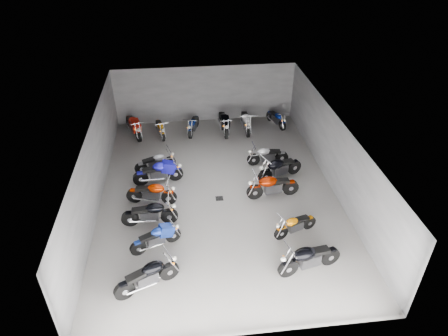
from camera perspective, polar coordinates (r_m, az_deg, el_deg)
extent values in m
plane|color=gray|center=(17.44, -0.83, -3.39)|extent=(14.00, 14.00, 0.00)
cube|color=gray|center=(22.73, -2.70, 10.50)|extent=(10.00, 0.10, 3.20)
cube|color=gray|center=(16.88, -18.02, -0.04)|extent=(0.10, 14.00, 3.20)
cube|color=gray|center=(17.66, 15.49, 2.01)|extent=(0.10, 14.00, 3.20)
cube|color=black|center=(15.72, -0.93, 6.04)|extent=(10.00, 14.00, 0.04)
cube|color=black|center=(17.05, -0.66, -4.38)|extent=(0.32, 0.32, 0.01)
cylinder|color=black|center=(13.75, -7.84, -14.39)|extent=(0.67, 0.41, 0.68)
cylinder|color=black|center=(13.48, -14.04, -16.62)|extent=(0.68, 0.43, 0.68)
cube|color=#2D2D30|center=(13.51, -10.94, -15.22)|extent=(0.76, 0.58, 0.42)
ellipsoid|color=black|center=(13.31, -10.15, -13.90)|extent=(0.83, 0.69, 0.38)
cube|color=black|center=(13.24, -12.48, -14.87)|extent=(0.71, 0.54, 0.19)
cylinder|color=black|center=(15.02, -7.28, -9.48)|extent=(0.59, 0.34, 0.59)
cylinder|color=black|center=(14.74, -12.17, -11.11)|extent=(0.60, 0.36, 0.59)
cube|color=#2D2D30|center=(14.80, -9.73, -10.04)|extent=(0.66, 0.49, 0.37)
ellipsoid|color=#19359B|center=(14.64, -9.09, -8.94)|extent=(0.73, 0.59, 0.33)
cube|color=black|center=(14.57, -10.93, -9.66)|extent=(0.62, 0.46, 0.17)
cylinder|color=black|center=(15.80, -7.81, -6.80)|extent=(0.67, 0.14, 0.67)
cylinder|color=black|center=(15.95, -13.28, -7.05)|extent=(0.67, 0.16, 0.67)
cube|color=#2D2D30|center=(15.79, -10.59, -6.64)|extent=(0.68, 0.32, 0.42)
ellipsoid|color=black|center=(15.56, -9.87, -5.66)|extent=(0.71, 0.42, 0.38)
cube|color=black|center=(15.64, -11.92, -5.88)|extent=(0.64, 0.30, 0.19)
cylinder|color=black|center=(16.75, -7.86, -4.16)|extent=(0.66, 0.25, 0.65)
cylinder|color=black|center=(17.10, -12.69, -3.86)|extent=(0.67, 0.27, 0.65)
cube|color=#2D2D30|center=(16.85, -10.34, -3.74)|extent=(0.70, 0.42, 0.41)
ellipsoid|color=#AA2300|center=(16.60, -9.70, -2.89)|extent=(0.75, 0.53, 0.36)
cube|color=black|center=(16.76, -11.51, -2.90)|extent=(0.66, 0.40, 0.18)
cylinder|color=black|center=(18.10, -6.95, -0.81)|extent=(0.70, 0.23, 0.68)
cylinder|color=black|center=(18.03, -11.81, -1.49)|extent=(0.70, 0.25, 0.68)
cube|color=#2D2D30|center=(17.99, -9.40, -0.87)|extent=(0.73, 0.41, 0.43)
ellipsoid|color=#1C1ABC|center=(17.81, -8.75, 0.15)|extent=(0.78, 0.52, 0.38)
cube|color=black|center=(17.81, -10.58, -0.22)|extent=(0.69, 0.39, 0.19)
cylinder|color=black|center=(19.01, -7.80, 0.80)|extent=(0.61, 0.28, 0.60)
cylinder|color=black|center=(18.79, -11.75, -0.07)|extent=(0.61, 0.30, 0.60)
cube|color=#2D2D30|center=(18.84, -9.79, 0.60)|extent=(0.66, 0.44, 0.37)
ellipsoid|color=#A7A7AE|center=(18.71, -9.27, 1.50)|extent=(0.71, 0.53, 0.34)
cube|color=black|center=(18.65, -10.75, 1.08)|extent=(0.62, 0.41, 0.17)
cylinder|color=black|center=(13.85, 9.13, -13.96)|extent=(0.72, 0.30, 0.71)
cylinder|color=black|center=(14.53, 14.88, -12.09)|extent=(0.73, 0.32, 0.71)
cube|color=#2D2D30|center=(14.09, 12.14, -12.71)|extent=(0.78, 0.49, 0.44)
ellipsoid|color=black|center=(13.74, 11.42, -11.97)|extent=(0.84, 0.60, 0.40)
cube|color=black|center=(14.03, 13.56, -11.41)|extent=(0.73, 0.46, 0.20)
cylinder|color=black|center=(15.15, 8.15, -9.18)|extent=(0.57, 0.31, 0.57)
cylinder|color=black|center=(15.78, 12.03, -7.62)|extent=(0.58, 0.32, 0.57)
cube|color=#2D2D30|center=(15.40, 10.16, -8.15)|extent=(0.63, 0.45, 0.35)
ellipsoid|color=orange|center=(15.12, 9.67, -7.58)|extent=(0.69, 0.54, 0.32)
cube|color=black|center=(15.38, 11.11, -7.11)|extent=(0.59, 0.42, 0.16)
cylinder|color=black|center=(16.89, 4.42, -3.44)|extent=(0.71, 0.20, 0.70)
cylinder|color=black|center=(17.33, 9.47, -2.76)|extent=(0.71, 0.23, 0.70)
cube|color=#2D2D30|center=(17.03, 7.00, -2.80)|extent=(0.74, 0.39, 0.44)
ellipsoid|color=#791500|center=(16.76, 6.30, -1.94)|extent=(0.78, 0.50, 0.39)
cube|color=black|center=(16.95, 8.20, -1.82)|extent=(0.69, 0.36, 0.20)
cylinder|color=black|center=(17.87, 5.87, -1.19)|extent=(0.71, 0.39, 0.70)
cylinder|color=black|center=(18.68, 9.96, 0.14)|extent=(0.71, 0.41, 0.70)
cube|color=#2D2D30|center=(18.20, 7.98, -0.23)|extent=(0.79, 0.57, 0.44)
ellipsoid|color=black|center=(17.89, 7.44, 0.51)|extent=(0.86, 0.68, 0.40)
cube|color=black|center=(18.22, 8.96, 0.87)|extent=(0.74, 0.53, 0.20)
cylinder|color=black|center=(19.09, 4.23, 1.22)|extent=(0.62, 0.14, 0.61)
cylinder|color=black|center=(19.41, 8.25, 1.54)|extent=(0.62, 0.16, 0.61)
cube|color=#2D2D30|center=(19.18, 6.27, 1.62)|extent=(0.63, 0.31, 0.38)
ellipsoid|color=#A7A8AC|center=(18.98, 5.71, 2.36)|extent=(0.66, 0.40, 0.35)
cube|color=black|center=(19.12, 7.21, 2.38)|extent=(0.59, 0.29, 0.17)
cylinder|color=black|center=(21.45, -12.13, 4.58)|extent=(0.40, 0.73, 0.72)
cylinder|color=black|center=(22.87, -13.36, 6.31)|extent=(0.42, 0.73, 0.72)
cube|color=#2D2D30|center=(22.11, -12.80, 5.73)|extent=(0.58, 0.81, 0.45)
ellipsoid|color=#AD1A0E|center=(21.73, -12.73, 6.31)|extent=(0.70, 0.88, 0.41)
cube|color=black|center=(22.28, -13.17, 6.83)|extent=(0.54, 0.75, 0.21)
cylinder|color=black|center=(21.29, -8.72, 4.52)|extent=(0.24, 0.59, 0.58)
cylinder|color=black|center=(22.44, -9.40, 6.03)|extent=(0.26, 0.59, 0.58)
cube|color=#2D2D30|center=(21.82, -9.09, 5.50)|extent=(0.39, 0.63, 0.36)
ellipsoid|color=orange|center=(21.51, -9.05, 5.95)|extent=(0.49, 0.68, 0.32)
cube|color=black|center=(21.96, -9.30, 6.42)|extent=(0.37, 0.59, 0.16)
cylinder|color=black|center=(21.39, -4.80, 4.99)|extent=(0.29, 0.61, 0.60)
cylinder|color=black|center=(22.56, -3.95, 6.63)|extent=(0.31, 0.62, 0.60)
cube|color=#2D2D30|center=(21.93, -4.38, 6.05)|extent=(0.45, 0.67, 0.38)
ellipsoid|color=navy|center=(21.61, -4.54, 6.51)|extent=(0.55, 0.72, 0.34)
cube|color=black|center=(22.07, -4.22, 7.02)|extent=(0.42, 0.63, 0.17)
cylinder|color=black|center=(21.26, 0.30, 5.11)|extent=(0.18, 0.73, 0.72)
cylinder|color=black|center=(22.69, -0.40, 7.05)|extent=(0.21, 0.73, 0.72)
cube|color=#2D2D30|center=(21.92, -0.06, 6.37)|extent=(0.37, 0.75, 0.45)
ellipsoid|color=black|center=(21.54, 0.05, 6.93)|extent=(0.49, 0.79, 0.41)
cube|color=black|center=(22.10, -0.21, 7.52)|extent=(0.35, 0.70, 0.21)
cylinder|color=black|center=(21.45, 3.44, 5.29)|extent=(0.14, 0.70, 0.70)
cylinder|color=black|center=(22.85, 2.78, 7.17)|extent=(0.17, 0.70, 0.70)
cube|color=#2D2D30|center=(22.10, 3.11, 6.52)|extent=(0.33, 0.72, 0.44)
ellipsoid|color=silver|center=(21.73, 3.24, 7.06)|extent=(0.44, 0.75, 0.40)
cube|color=black|center=(22.27, 2.98, 7.63)|extent=(0.31, 0.67, 0.20)
cylinder|color=black|center=(22.36, 8.33, 6.03)|extent=(0.30, 0.58, 0.57)
cylinder|color=black|center=(23.32, 6.58, 7.37)|extent=(0.32, 0.58, 0.57)
cube|color=#2D2D30|center=(22.80, 7.45, 6.92)|extent=(0.45, 0.64, 0.36)
ellipsoid|color=navy|center=(22.53, 7.78, 7.36)|extent=(0.54, 0.69, 0.32)
cube|color=black|center=(22.90, 7.11, 7.77)|extent=(0.42, 0.60, 0.16)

